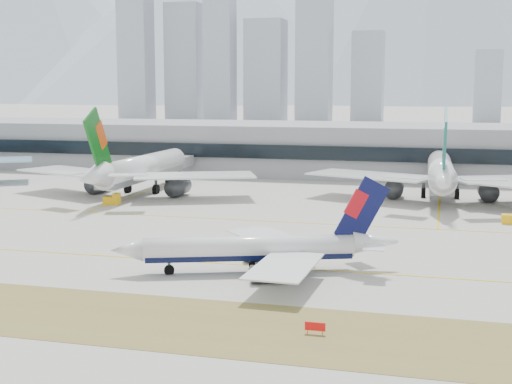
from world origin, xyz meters
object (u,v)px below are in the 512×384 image
(taxiing_airliner, at_px, (260,249))
(widebody_eva, at_px, (140,170))
(terminal, at_px, (328,148))
(widebody_cathay, at_px, (441,174))

(taxiing_airliner, distance_m, widebody_eva, 81.58)
(widebody_eva, distance_m, terminal, 68.33)
(taxiing_airliner, relative_size, terminal, 0.14)
(widebody_eva, xyz_separation_m, terminal, (37.61, 57.03, 1.61))
(taxiing_airliner, height_order, terminal, terminal)
(taxiing_airliner, relative_size, widebody_eva, 0.63)
(taxiing_airliner, height_order, widebody_eva, widebody_eva)
(taxiing_airliner, bearing_deg, widebody_eva, -74.42)
(widebody_cathay, bearing_deg, terminal, 34.96)
(taxiing_airliner, bearing_deg, terminal, -105.56)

